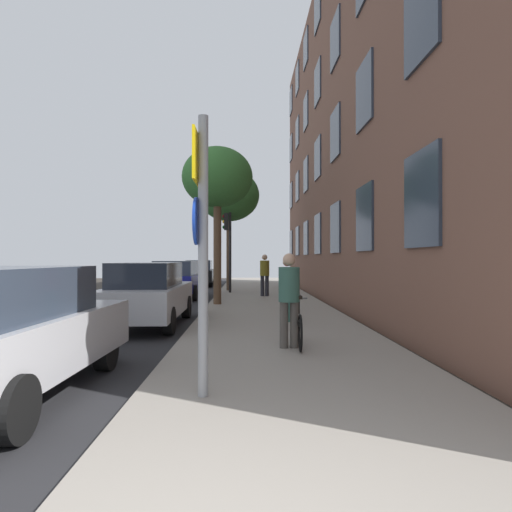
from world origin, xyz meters
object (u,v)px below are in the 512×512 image
(bicycle_0, at_px, (298,326))
(car_3, at_px, (200,273))
(car_0, at_px, (6,332))
(pedestrian_0, at_px, (289,294))
(bicycle_1, at_px, (287,298))
(bicycle_2, at_px, (286,286))
(pedestrian_2, at_px, (265,272))
(car_1, at_px, (148,293))
(car_2, at_px, (178,279))
(pedestrian_1, at_px, (287,285))
(traffic_light, at_px, (228,238))
(tree_far, at_px, (229,196))
(sign_post, at_px, (201,235))
(tree_near, at_px, (217,179))

(bicycle_0, bearing_deg, car_3, 101.62)
(car_0, bearing_deg, pedestrian_0, 32.81)
(bicycle_1, relative_size, car_0, 0.41)
(bicycle_2, relative_size, pedestrian_2, 0.89)
(bicycle_1, distance_m, pedestrian_2, 4.88)
(car_1, distance_m, car_2, 7.63)
(bicycle_1, height_order, bicycle_2, bicycle_2)
(car_2, bearing_deg, pedestrian_1, -62.45)
(car_0, height_order, car_1, same)
(traffic_light, bearing_deg, car_0, -97.91)
(pedestrian_2, xyz_separation_m, car_2, (-3.80, 0.28, -0.30))
(bicycle_1, bearing_deg, car_0, -117.44)
(bicycle_1, xyz_separation_m, pedestrian_2, (-0.51, 4.80, 0.68))
(bicycle_0, distance_m, pedestrian_2, 10.46)
(bicycle_1, distance_m, pedestrian_1, 2.73)
(pedestrian_1, distance_m, car_2, 8.73)
(tree_far, bearing_deg, traffic_light, -89.58)
(traffic_light, relative_size, bicycle_2, 2.39)
(traffic_light, height_order, pedestrian_0, traffic_light)
(bicycle_1, xyz_separation_m, car_2, (-4.31, 5.09, 0.38))
(sign_post, height_order, bicycle_1, sign_post)
(pedestrian_0, height_order, pedestrian_1, pedestrian_0)
(car_2, bearing_deg, pedestrian_2, -4.26)
(car_1, bearing_deg, bicycle_2, 61.17)
(bicycle_0, relative_size, car_1, 0.38)
(car_3, bearing_deg, traffic_light, -72.43)
(traffic_light, xyz_separation_m, car_1, (-1.65, -9.27, -1.89))
(pedestrian_0, distance_m, pedestrian_1, 3.16)
(bicycle_1, xyz_separation_m, pedestrian_1, (-0.27, -2.65, 0.59))
(bicycle_0, height_order, car_3, car_3)
(bicycle_1, xyz_separation_m, car_3, (-4.23, 13.22, 0.37))
(pedestrian_1, relative_size, car_2, 0.40)
(bicycle_1, bearing_deg, traffic_light, 107.91)
(pedestrian_0, height_order, pedestrian_2, pedestrian_2)
(tree_near, relative_size, tree_far, 0.91)
(tree_near, height_order, car_2, tree_near)
(tree_far, relative_size, car_0, 1.50)
(traffic_light, xyz_separation_m, car_3, (-2.05, 6.47, -1.89))
(car_2, bearing_deg, bicycle_2, 2.44)
(tree_far, distance_m, pedestrian_1, 11.58)
(tree_near, distance_m, car_3, 12.35)
(bicycle_0, distance_m, car_1, 4.68)
(car_0, xyz_separation_m, car_2, (-0.06, 13.28, 0.00))
(bicycle_2, bearing_deg, pedestrian_0, -95.23)
(car_0, bearing_deg, traffic_light, 82.09)
(pedestrian_2, bearing_deg, car_0, -106.06)
(pedestrian_1, bearing_deg, car_0, -125.71)
(tree_near, distance_m, pedestrian_1, 5.90)
(car_1, bearing_deg, sign_post, -71.49)
(bicycle_1, bearing_deg, pedestrian_2, 96.09)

